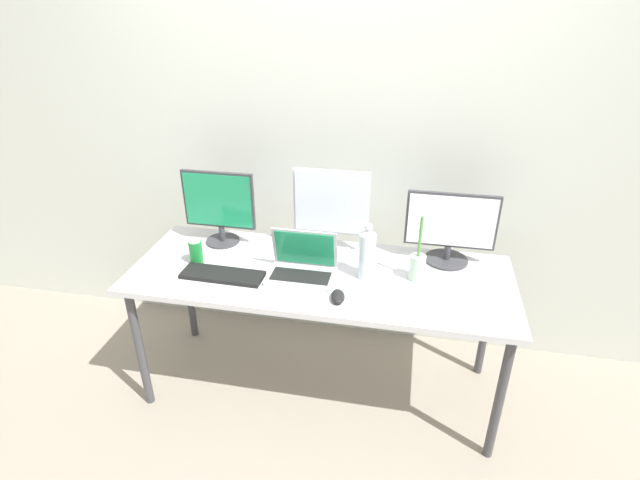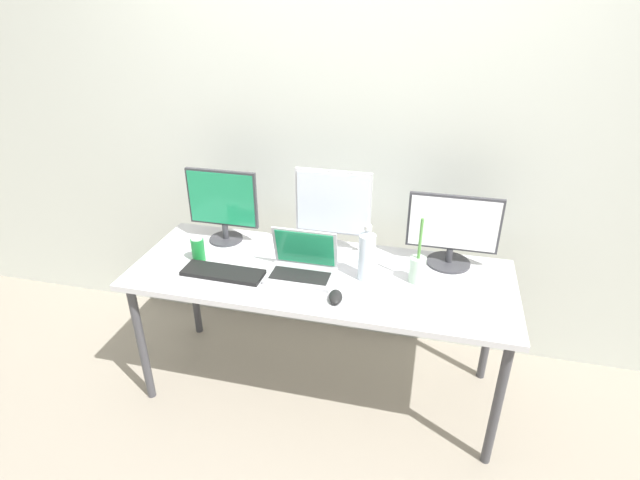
{
  "view_description": "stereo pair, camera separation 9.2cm",
  "coord_description": "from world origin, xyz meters",
  "px_view_note": "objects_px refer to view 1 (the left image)",
  "views": [
    {
      "loc": [
        0.41,
        -2.06,
        2.02
      ],
      "look_at": [
        0.0,
        0.0,
        0.92
      ],
      "focal_mm": 28.0,
      "sensor_mm": 36.0,
      "label": 1
    },
    {
      "loc": [
        0.5,
        -2.04,
        2.02
      ],
      "look_at": [
        0.0,
        0.0,
        0.92
      ],
      "focal_mm": 28.0,
      "sensor_mm": 36.0,
      "label": 2
    }
  ],
  "objects_px": {
    "work_desk": "(320,283)",
    "bamboo_vase": "(417,266)",
    "monitor_left": "(219,206)",
    "laptop_silver": "(303,265)",
    "monitor_center": "(331,210)",
    "keyboard_main": "(223,275)",
    "monitor_right": "(450,227)",
    "water_bottle": "(367,253)",
    "soda_can_near_keyboard": "(196,252)",
    "mouse_by_keyboard": "(338,296)"
  },
  "relations": [
    {
      "from": "work_desk",
      "to": "bamboo_vase",
      "type": "height_order",
      "value": "bamboo_vase"
    },
    {
      "from": "monitor_left",
      "to": "laptop_silver",
      "type": "relative_size",
      "value": 1.26
    },
    {
      "from": "monitor_center",
      "to": "keyboard_main",
      "type": "xyz_separation_m",
      "value": [
        -0.47,
        -0.37,
        -0.23
      ]
    },
    {
      "from": "monitor_center",
      "to": "monitor_right",
      "type": "xyz_separation_m",
      "value": [
        0.6,
        0.0,
        -0.04
      ]
    },
    {
      "from": "monitor_center",
      "to": "water_bottle",
      "type": "xyz_separation_m",
      "value": [
        0.22,
        -0.23,
        -0.1
      ]
    },
    {
      "from": "work_desk",
      "to": "soda_can_near_keyboard",
      "type": "distance_m",
      "value": 0.64
    },
    {
      "from": "soda_can_near_keyboard",
      "to": "mouse_by_keyboard",
      "type": "bearing_deg",
      "value": -13.81
    },
    {
      "from": "bamboo_vase",
      "to": "monitor_right",
      "type": "bearing_deg",
      "value": 54.6
    },
    {
      "from": "monitor_center",
      "to": "soda_can_near_keyboard",
      "type": "xyz_separation_m",
      "value": [
        -0.64,
        -0.27,
        -0.17
      ]
    },
    {
      "from": "monitor_center",
      "to": "bamboo_vase",
      "type": "xyz_separation_m",
      "value": [
        0.45,
        -0.2,
        -0.16
      ]
    },
    {
      "from": "mouse_by_keyboard",
      "to": "bamboo_vase",
      "type": "distance_m",
      "value": 0.42
    },
    {
      "from": "keyboard_main",
      "to": "bamboo_vase",
      "type": "height_order",
      "value": "bamboo_vase"
    },
    {
      "from": "laptop_silver",
      "to": "water_bottle",
      "type": "distance_m",
      "value": 0.32
    },
    {
      "from": "monitor_right",
      "to": "water_bottle",
      "type": "bearing_deg",
      "value": -148.63
    },
    {
      "from": "work_desk",
      "to": "mouse_by_keyboard",
      "type": "bearing_deg",
      "value": -59.97
    },
    {
      "from": "bamboo_vase",
      "to": "monitor_left",
      "type": "bearing_deg",
      "value": 170.36
    },
    {
      "from": "water_bottle",
      "to": "bamboo_vase",
      "type": "xyz_separation_m",
      "value": [
        0.24,
        0.03,
        -0.06
      ]
    },
    {
      "from": "laptop_silver",
      "to": "soda_can_near_keyboard",
      "type": "relative_size",
      "value": 2.54
    },
    {
      "from": "monitor_right",
      "to": "water_bottle",
      "type": "distance_m",
      "value": 0.45
    },
    {
      "from": "monitor_center",
      "to": "water_bottle",
      "type": "relative_size",
      "value": 1.58
    },
    {
      "from": "mouse_by_keyboard",
      "to": "soda_can_near_keyboard",
      "type": "relative_size",
      "value": 0.87
    },
    {
      "from": "monitor_left",
      "to": "soda_can_near_keyboard",
      "type": "bearing_deg",
      "value": -100.26
    },
    {
      "from": "monitor_center",
      "to": "laptop_silver",
      "type": "xyz_separation_m",
      "value": [
        -0.09,
        -0.27,
        -0.18
      ]
    },
    {
      "from": "work_desk",
      "to": "water_bottle",
      "type": "relative_size",
      "value": 6.62
    },
    {
      "from": "monitor_left",
      "to": "bamboo_vase",
      "type": "distance_m",
      "value": 1.08
    },
    {
      "from": "mouse_by_keyboard",
      "to": "water_bottle",
      "type": "distance_m",
      "value": 0.27
    },
    {
      "from": "monitor_left",
      "to": "keyboard_main",
      "type": "relative_size",
      "value": 1.01
    },
    {
      "from": "monitor_left",
      "to": "keyboard_main",
      "type": "distance_m",
      "value": 0.42
    },
    {
      "from": "laptop_silver",
      "to": "bamboo_vase",
      "type": "xyz_separation_m",
      "value": [
        0.54,
        0.07,
        0.02
      ]
    },
    {
      "from": "work_desk",
      "to": "soda_can_near_keyboard",
      "type": "height_order",
      "value": "soda_can_near_keyboard"
    },
    {
      "from": "monitor_right",
      "to": "bamboo_vase",
      "type": "height_order",
      "value": "monitor_right"
    },
    {
      "from": "monitor_right",
      "to": "soda_can_near_keyboard",
      "type": "bearing_deg",
      "value": -167.82
    },
    {
      "from": "monitor_center",
      "to": "soda_can_near_keyboard",
      "type": "relative_size",
      "value": 3.54
    },
    {
      "from": "water_bottle",
      "to": "bamboo_vase",
      "type": "distance_m",
      "value": 0.25
    },
    {
      "from": "laptop_silver",
      "to": "mouse_by_keyboard",
      "type": "bearing_deg",
      "value": -41.16
    },
    {
      "from": "soda_can_near_keyboard",
      "to": "water_bottle",
      "type": "bearing_deg",
      "value": 2.25
    },
    {
      "from": "work_desk",
      "to": "monitor_right",
      "type": "relative_size",
      "value": 4.21
    },
    {
      "from": "work_desk",
      "to": "monitor_left",
      "type": "bearing_deg",
      "value": 160.23
    },
    {
      "from": "monitor_center",
      "to": "mouse_by_keyboard",
      "type": "height_order",
      "value": "monitor_center"
    },
    {
      "from": "water_bottle",
      "to": "bamboo_vase",
      "type": "height_order",
      "value": "bamboo_vase"
    },
    {
      "from": "keyboard_main",
      "to": "mouse_by_keyboard",
      "type": "bearing_deg",
      "value": -7.12
    },
    {
      "from": "monitor_center",
      "to": "bamboo_vase",
      "type": "distance_m",
      "value": 0.52
    },
    {
      "from": "monitor_left",
      "to": "monitor_right",
      "type": "relative_size",
      "value": 0.91
    },
    {
      "from": "work_desk",
      "to": "monitor_left",
      "type": "xyz_separation_m",
      "value": [
        -0.59,
        0.21,
        0.28
      ]
    },
    {
      "from": "bamboo_vase",
      "to": "monitor_center",
      "type": "bearing_deg",
      "value": 155.86
    },
    {
      "from": "monitor_left",
      "to": "monitor_center",
      "type": "bearing_deg",
      "value": 2.42
    },
    {
      "from": "laptop_silver",
      "to": "keyboard_main",
      "type": "distance_m",
      "value": 0.39
    },
    {
      "from": "monitor_center",
      "to": "monitor_right",
      "type": "distance_m",
      "value": 0.6
    },
    {
      "from": "work_desk",
      "to": "monitor_left",
      "type": "height_order",
      "value": "monitor_left"
    },
    {
      "from": "keyboard_main",
      "to": "soda_can_near_keyboard",
      "type": "distance_m",
      "value": 0.21
    }
  ]
}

